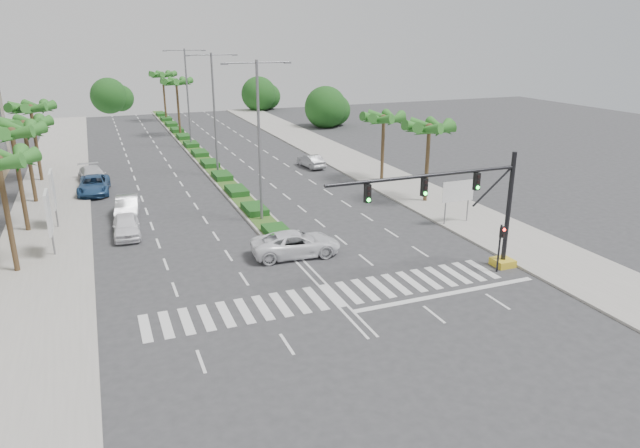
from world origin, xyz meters
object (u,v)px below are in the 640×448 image
object	(u,v)px
car_right	(311,161)
car_parked_d	(93,176)
car_parked_a	(126,226)
car_crossing	(296,244)
car_parked_b	(127,207)
car_parked_c	(94,185)

from	to	relation	value
car_right	car_parked_d	bearing A→B (deg)	-8.93
car_parked_a	car_right	world-z (taller)	car_parked_a
car_crossing	car_right	distance (m)	25.58
car_parked_d	car_crossing	distance (m)	27.31
car_parked_d	car_crossing	world-z (taller)	car_parked_d
car_crossing	car_parked_a	bearing A→B (deg)	56.26
car_parked_b	car_parked_d	bearing A→B (deg)	107.42
car_parked_a	car_parked_b	world-z (taller)	car_parked_b
car_parked_c	car_crossing	bearing A→B (deg)	-56.21
car_parked_b	car_parked_d	distance (m)	12.15
car_parked_c	car_right	world-z (taller)	car_parked_c
car_parked_b	car_parked_d	size ratio (longest dim) A/B	0.86
car_parked_b	car_parked_c	xyz separation A→B (m)	(-2.32, 8.35, -0.01)
car_parked_a	car_parked_c	bearing A→B (deg)	100.70
car_parked_c	car_right	xyz separation A→B (m)	(21.92, 2.55, -0.09)
car_parked_b	car_crossing	size ratio (longest dim) A/B	0.84
car_parked_c	car_parked_b	bearing A→B (deg)	-70.27
car_parked_b	car_parked_d	xyz separation A→B (m)	(-2.32, 11.93, 0.01)
car_parked_d	car_crossing	bearing A→B (deg)	-71.79
car_parked_a	car_parked_b	size ratio (longest dim) A/B	0.93
car_parked_a	car_parked_b	bearing A→B (deg)	87.61
car_parked_c	car_right	distance (m)	22.06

